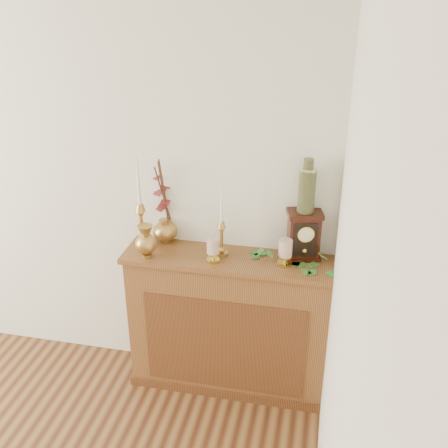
% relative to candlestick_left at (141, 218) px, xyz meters
% --- Properties ---
extents(console_shelf, '(1.24, 0.34, 0.93)m').
position_rel_candlestick_left_xyz_m(console_shelf, '(0.54, -0.05, -0.67)').
color(console_shelf, brown).
rests_on(console_shelf, ground).
extents(candlestick_left, '(0.09, 0.09, 0.55)m').
position_rel_candlestick_left_xyz_m(candlestick_left, '(0.00, 0.00, 0.00)').
color(candlestick_left, tan).
rests_on(candlestick_left, console_shelf).
extents(candlestick_center, '(0.07, 0.07, 0.44)m').
position_rel_candlestick_left_xyz_m(candlestick_center, '(0.49, -0.03, -0.04)').
color(candlestick_center, tan).
rests_on(candlestick_center, console_shelf).
extents(bud_vase, '(0.12, 0.12, 0.20)m').
position_rel_candlestick_left_xyz_m(bud_vase, '(0.08, -0.14, -0.08)').
color(bud_vase, tan).
rests_on(bud_vase, console_shelf).
extents(ginger_jar, '(0.22, 0.24, 0.54)m').
position_rel_candlestick_left_xyz_m(ginger_jar, '(0.11, 0.10, 0.07)').
color(ginger_jar, tan).
rests_on(ginger_jar, console_shelf).
extents(pillar_candle_left, '(0.08, 0.08, 0.15)m').
position_rel_candlestick_left_xyz_m(pillar_candle_left, '(0.46, -0.11, -0.10)').
color(pillar_candle_left, gold).
rests_on(pillar_candle_left, console_shelf).
extents(pillar_candle_right, '(0.09, 0.09, 0.17)m').
position_rel_candlestick_left_xyz_m(pillar_candle_right, '(0.86, -0.07, -0.09)').
color(pillar_candle_right, gold).
rests_on(pillar_candle_right, console_shelf).
extents(ivy_garland, '(0.46, 0.23, 0.09)m').
position_rel_candlestick_left_xyz_m(ivy_garland, '(0.87, -0.04, -0.17)').
color(ivy_garland, '#2E6F2A').
rests_on(ivy_garland, console_shelf).
extents(mantel_clock, '(0.22, 0.18, 0.29)m').
position_rel_candlestick_left_xyz_m(mantel_clock, '(0.95, 0.04, -0.04)').
color(mantel_clock, '#36130A').
rests_on(mantel_clock, console_shelf).
extents(ceramic_vase, '(0.09, 0.09, 0.30)m').
position_rel_candlestick_left_xyz_m(ceramic_vase, '(0.95, 0.04, 0.25)').
color(ceramic_vase, '#172E22').
rests_on(ceramic_vase, mantel_clock).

